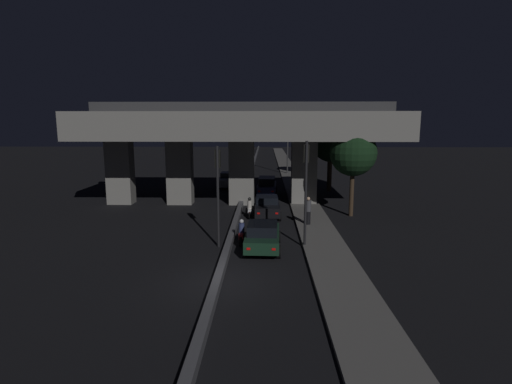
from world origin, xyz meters
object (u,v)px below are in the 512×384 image
Objects in this scene: traffic_light_right_of_median at (306,176)px; pedestrian_on_sidewalk at (308,211)px; street_lamp at (285,138)px; car_silver_lead_oncoming at (228,180)px; motorcycle_red_filtering_near at (242,233)px; car_dark_green_third_oncoming at (241,161)px; motorcycle_white_filtering_mid at (250,209)px; car_black_second at (267,206)px; car_dark_blue_third at (267,186)px; car_dark_green_lead at (263,236)px; car_dark_red_second_oncoming at (237,168)px; traffic_light_left_of_median at (218,179)px.

pedestrian_on_sidewalk is at bearing 81.71° from traffic_light_right_of_median.
traffic_light_right_of_median is 31.73m from street_lamp.
car_silver_lead_oncoming is at bearing 106.46° from traffic_light_right_of_median.
pedestrian_on_sidewalk is (4.10, 3.85, 0.46)m from motorcycle_red_filtering_near.
motorcycle_white_filtering_mid is (2.67, -33.01, -0.31)m from car_dark_green_third_oncoming.
motorcycle_red_filtering_near is (-1.43, -6.72, -0.17)m from car_black_second.
motorcycle_red_filtering_near is at bearing 175.75° from motorcycle_white_filtering_mid.
car_black_second is 0.94× the size of car_silver_lead_oncoming.
traffic_light_right_of_median is 1.32× the size of car_dark_blue_third.
pedestrian_on_sidewalk is at bearing -124.94° from motorcycle_white_filtering_mid.
traffic_light_right_of_median is 4.81m from motorcycle_red_filtering_near.
car_dark_green_lead is 1.04× the size of car_dark_red_second_oncoming.
street_lamp reaches higher than motorcycle_white_filtering_mid.
traffic_light_right_of_median is 3.91m from car_dark_green_lead.
street_lamp reaches higher than car_black_second.
motorcycle_red_filtering_near is at bearing 49.67° from car_dark_green_lead.
car_silver_lead_oncoming is at bearing 0.17° from car_dark_red_second_oncoming.
car_black_second is 24.58m from car_dark_red_second_oncoming.
car_dark_blue_third is at bearing -10.45° from motorcycle_white_filtering_mid.
traffic_light_left_of_median is 3.39m from motorcycle_red_filtering_near.
traffic_light_left_of_median is 3.22× the size of motorcycle_white_filtering_mid.
traffic_light_left_of_median reaches higher than car_dark_red_second_oncoming.
car_dark_red_second_oncoming reaches higher than motorcycle_white_filtering_mid.
car_dark_green_third_oncoming is (-0.05, 8.35, 0.09)m from car_dark_red_second_oncoming.
car_silver_lead_oncoming is 2.58× the size of pedestrian_on_sidewalk.
traffic_light_left_of_median is at bearing -99.14° from street_lamp.
car_dark_red_second_oncoming is at bearing 177.82° from car_silver_lead_oncoming.
car_dark_green_lead is 7.48m from motorcycle_white_filtering_mid.
car_dark_green_third_oncoming is at bearing 100.50° from pedestrian_on_sidewalk.
car_dark_green_third_oncoming reaches higher than motorcycle_red_filtering_near.
car_black_second reaches higher than car_dark_green_lead.
motorcycle_red_filtering_near is at bearing 166.80° from car_black_second.
street_lamp is at bearing 93.26° from car_dark_red_second_oncoming.
car_black_second is 3.93m from pedestrian_on_sidewalk.
street_lamp is 13.41m from car_silver_lead_oncoming.
motorcycle_red_filtering_near is (-1.19, 1.08, -0.17)m from car_dark_green_lead.
motorcycle_white_filtering_mid is at bearing 147.53° from pedestrian_on_sidewalk.
traffic_light_right_of_median is (4.69, -0.00, 0.18)m from traffic_light_left_of_median.
car_silver_lead_oncoming is 14.15m from motorcycle_white_filtering_mid.
car_dark_green_third_oncoming is at bearing 2.15° from motorcycle_white_filtering_mid.
traffic_light_left_of_median is at bearing 158.66° from car_black_second.
car_dark_red_second_oncoming is (-5.89, 31.50, -3.06)m from traffic_light_right_of_median.
car_dark_green_third_oncoming is 2.35× the size of motorcycle_white_filtering_mid.
car_silver_lead_oncoming is 1.17× the size of car_dark_red_second_oncoming.
car_silver_lead_oncoming is 2.75× the size of motorcycle_white_filtering_mid.
car_dark_red_second_oncoming is (-3.61, 32.07, 0.07)m from car_dark_green_lead.
car_dark_green_lead is (-2.28, -0.57, -3.13)m from traffic_light_right_of_median.
car_dark_green_lead is (2.41, -0.57, -2.95)m from traffic_light_left_of_median.
car_dark_green_third_oncoming is at bearing 11.61° from car_dark_blue_third.
car_dark_blue_third is 16.14m from car_dark_red_second_oncoming.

